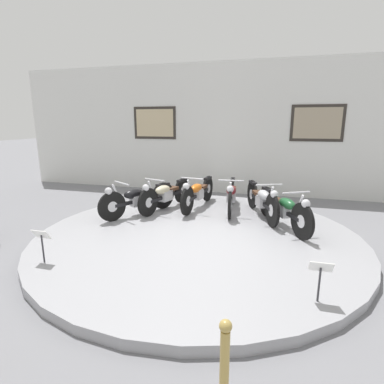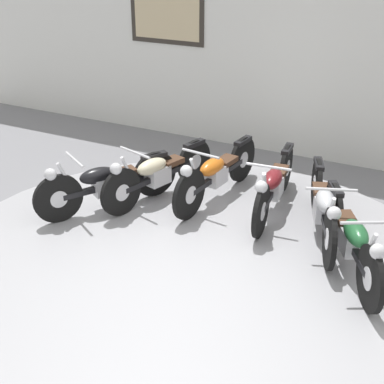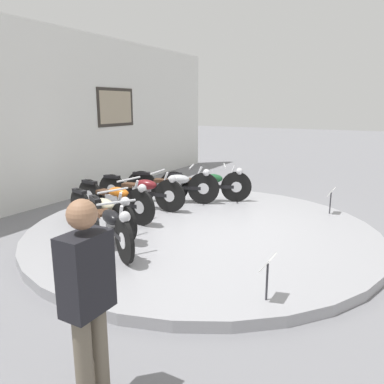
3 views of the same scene
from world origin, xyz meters
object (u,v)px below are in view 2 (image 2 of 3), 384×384
object	(u,v)px
motorcycle_black	(105,182)
motorcycle_silver	(323,206)
motorcycle_green	(352,238)
motorcycle_orange	(216,172)
motorcycle_cream	(158,172)
motorcycle_maroon	(274,184)

from	to	relation	value
motorcycle_black	motorcycle_silver	bearing A→B (deg)	11.98
motorcycle_black	motorcycle_silver	world-z (taller)	motorcycle_silver
motorcycle_green	motorcycle_black	bearing A→B (deg)	-179.99
motorcycle_black	motorcycle_orange	world-z (taller)	motorcycle_orange
motorcycle_cream	motorcycle_maroon	world-z (taller)	motorcycle_maroon
motorcycle_silver	motorcycle_black	bearing A→B (deg)	-168.02
motorcycle_silver	motorcycle_green	xyz separation A→B (m)	(0.44, -0.56, -0.01)
motorcycle_cream	motorcycle_silver	world-z (taller)	motorcycle_silver
motorcycle_maroon	motorcycle_green	xyz separation A→B (m)	(1.15, -0.88, 0.00)
motorcycle_black	motorcycle_green	distance (m)	3.10
motorcycle_orange	motorcycle_maroon	bearing A→B (deg)	-0.03
motorcycle_cream	motorcycle_green	world-z (taller)	motorcycle_green
motorcycle_orange	motorcycle_maroon	distance (m)	0.80
motorcycle_orange	motorcycle_cream	bearing A→B (deg)	-155.47
motorcycle_green	motorcycle_maroon	bearing A→B (deg)	142.46
motorcycle_black	motorcycle_cream	size ratio (longest dim) A/B	0.90
motorcycle_black	motorcycle_cream	distance (m)	0.72
motorcycle_orange	motorcycle_green	bearing A→B (deg)	-24.34
motorcycle_maroon	motorcycle_silver	size ratio (longest dim) A/B	1.04
motorcycle_green	motorcycle_cream	bearing A→B (deg)	168.09
motorcycle_cream	motorcycle_maroon	distance (m)	1.54
motorcycle_black	motorcycle_green	world-z (taller)	motorcycle_green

